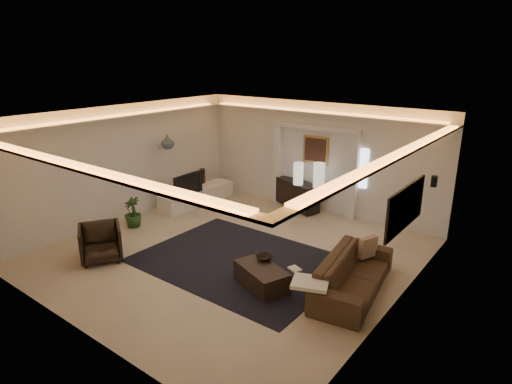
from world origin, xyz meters
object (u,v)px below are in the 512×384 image
Objects in this scene: armchair at (101,243)px; coffee_table at (262,277)px; console at (297,194)px; sofa at (353,274)px.

coffee_table is at bearing -39.41° from armchair.
console is at bearing 134.32° from coffee_table.
sofa is at bearing -22.95° from console.
sofa is at bearing 52.83° from coffee_table.
console reaches higher than coffee_table.
coffee_table is (-1.38, -0.87, -0.14)m from sofa.
console is 4.44m from sofa.
sofa is 2.21× the size of coffee_table.
console is 0.63× the size of sofa.
console reaches higher than armchair.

